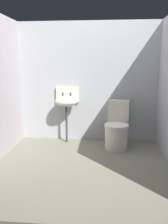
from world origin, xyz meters
TOP-DOWN VIEW (x-y plane):
  - ground_plane at (0.00, 0.00)m, footprint 2.89×2.55m
  - wall_back at (0.00, 1.13)m, footprint 2.89×0.10m
  - toilet_near_wall at (0.52, 0.72)m, footprint 0.47×0.64m
  - sink at (-0.37, 0.91)m, footprint 0.42×0.35m

SIDE VIEW (x-z plane):
  - ground_plane at x=0.00m, z-range -0.08..0.00m
  - toilet_near_wall at x=0.52m, z-range -0.07..0.71m
  - sink at x=-0.37m, z-range 0.26..1.25m
  - wall_back at x=0.00m, z-range 0.00..2.13m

